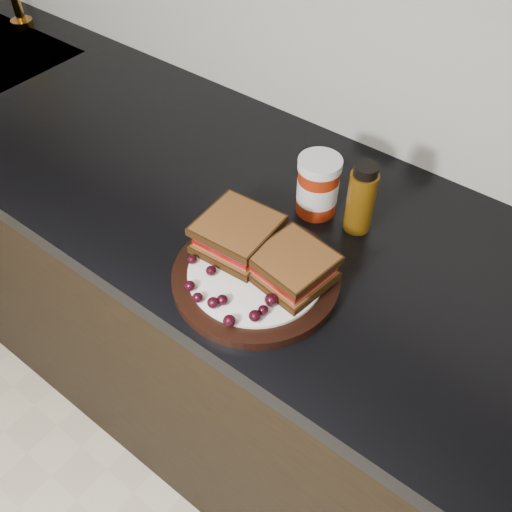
{
  "coord_description": "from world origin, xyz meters",
  "views": [
    {
      "loc": [
        0.42,
        1.06,
        1.62
      ],
      "look_at": [
        0.04,
        1.55,
        0.96
      ],
      "focal_mm": 40.0,
      "sensor_mm": 36.0,
      "label": 1
    }
  ],
  "objects_px": {
    "plate": "(256,277)",
    "oil_bottle": "(361,198)",
    "sandwich_left": "(238,234)",
    "condiment_jar": "(318,186)"
  },
  "relations": [
    {
      "from": "plate",
      "to": "oil_bottle",
      "type": "relative_size",
      "value": 2.02
    },
    {
      "from": "condiment_jar",
      "to": "sandwich_left",
      "type": "bearing_deg",
      "value": -102.61
    },
    {
      "from": "condiment_jar",
      "to": "plate",
      "type": "bearing_deg",
      "value": -84.8
    },
    {
      "from": "sandwich_left",
      "to": "oil_bottle",
      "type": "height_order",
      "value": "oil_bottle"
    },
    {
      "from": "condiment_jar",
      "to": "oil_bottle",
      "type": "bearing_deg",
      "value": 5.14
    },
    {
      "from": "plate",
      "to": "oil_bottle",
      "type": "xyz_separation_m",
      "value": [
        0.07,
        0.22,
        0.06
      ]
    },
    {
      "from": "plate",
      "to": "sandwich_left",
      "type": "relative_size",
      "value": 2.29
    },
    {
      "from": "sandwich_left",
      "to": "condiment_jar",
      "type": "height_order",
      "value": "condiment_jar"
    },
    {
      "from": "sandwich_left",
      "to": "oil_bottle",
      "type": "relative_size",
      "value": 0.88
    },
    {
      "from": "plate",
      "to": "sandwich_left",
      "type": "height_order",
      "value": "sandwich_left"
    }
  ]
}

